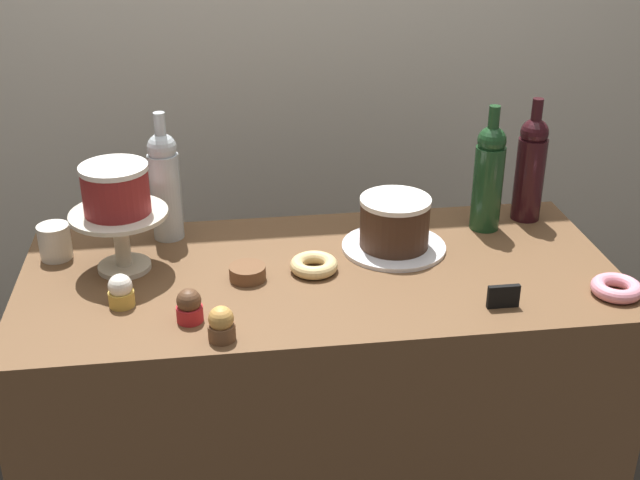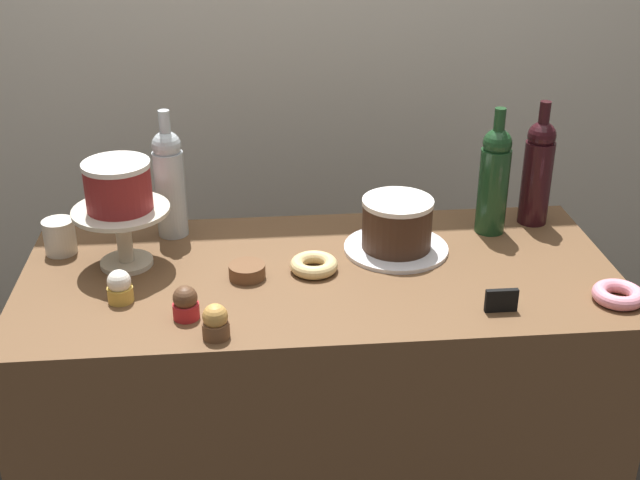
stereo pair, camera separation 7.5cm
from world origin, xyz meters
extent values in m
cube|color=beige|center=(0.00, 0.89, 1.30)|extent=(6.00, 0.05, 2.60)
cube|color=brown|center=(0.00, 0.00, 0.47)|extent=(1.39, 0.63, 0.94)
cylinder|color=beige|center=(-0.45, 0.07, 0.95)|extent=(0.12, 0.12, 0.01)
cylinder|color=beige|center=(-0.45, 0.07, 1.01)|extent=(0.04, 0.04, 0.12)
cylinder|color=beige|center=(-0.45, 0.07, 1.08)|extent=(0.22, 0.22, 0.01)
cylinder|color=maroon|center=(-0.45, 0.07, 1.14)|extent=(0.15, 0.15, 0.10)
cylinder|color=white|center=(-0.45, 0.07, 1.19)|extent=(0.15, 0.15, 0.01)
cylinder|color=white|center=(0.20, 0.09, 0.94)|extent=(0.26, 0.26, 0.01)
cylinder|color=#3D2619|center=(0.20, 0.09, 1.01)|extent=(0.17, 0.17, 0.11)
cylinder|color=white|center=(0.20, 0.09, 1.07)|extent=(0.17, 0.17, 0.01)
cylinder|color=#193D1E|center=(0.45, 0.18, 1.05)|extent=(0.08, 0.08, 0.22)
sphere|color=#193D1E|center=(0.45, 0.18, 1.18)|extent=(0.07, 0.07, 0.07)
cylinder|color=#193D1E|center=(0.45, 0.18, 1.23)|extent=(0.03, 0.03, 0.08)
cylinder|color=black|center=(0.58, 0.22, 1.05)|extent=(0.08, 0.08, 0.22)
sphere|color=black|center=(0.58, 0.22, 1.18)|extent=(0.07, 0.07, 0.07)
cylinder|color=black|center=(0.58, 0.22, 1.23)|extent=(0.03, 0.03, 0.08)
cylinder|color=#B2BCC1|center=(-0.35, 0.23, 1.05)|extent=(0.08, 0.08, 0.22)
sphere|color=#B2BCC1|center=(-0.35, 0.23, 1.18)|extent=(0.07, 0.07, 0.07)
cylinder|color=#B2BCC1|center=(-0.35, 0.23, 1.23)|extent=(0.03, 0.03, 0.08)
cylinder|color=brown|center=(-0.24, -0.26, 0.96)|extent=(0.06, 0.06, 0.03)
sphere|color=#CC9347|center=(-0.24, -0.26, 0.99)|extent=(0.05, 0.05, 0.05)
cylinder|color=red|center=(-0.30, -0.18, 0.96)|extent=(0.06, 0.06, 0.03)
sphere|color=brown|center=(-0.30, -0.18, 0.99)|extent=(0.05, 0.05, 0.05)
cylinder|color=gold|center=(-0.44, -0.10, 0.96)|extent=(0.06, 0.06, 0.03)
sphere|color=white|center=(-0.44, -0.10, 0.99)|extent=(0.05, 0.05, 0.05)
torus|color=pink|center=(0.63, -0.20, 0.96)|extent=(0.11, 0.11, 0.03)
torus|color=#E0C17F|center=(-0.01, 0.00, 0.96)|extent=(0.11, 0.11, 0.03)
cylinder|color=brown|center=(-0.17, -0.02, 0.94)|extent=(0.08, 0.08, 0.01)
cylinder|color=brown|center=(-0.17, -0.02, 0.96)|extent=(0.08, 0.08, 0.01)
cylinder|color=brown|center=(-0.17, -0.02, 0.97)|extent=(0.08, 0.08, 0.01)
cube|color=black|center=(0.37, -0.22, 0.97)|extent=(0.07, 0.01, 0.05)
cylinder|color=silver|center=(-0.62, 0.15, 0.98)|extent=(0.08, 0.08, 0.09)
camera|label=1|loc=(-0.23, -1.69, 1.85)|focal=46.45mm
camera|label=2|loc=(-0.16, -1.69, 1.85)|focal=46.45mm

